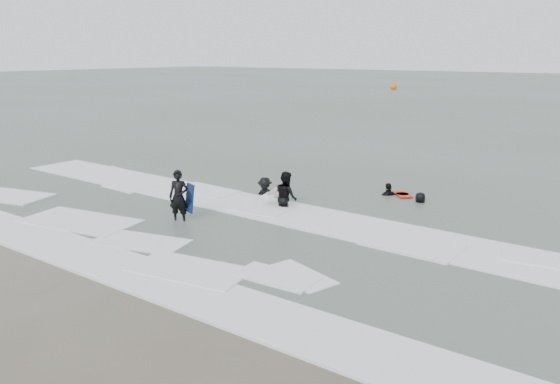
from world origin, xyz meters
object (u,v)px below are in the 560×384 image
Objects in this scene: surfer_wading at (286,208)px; surfer_right_far at (420,203)px; surfer_right_near at (388,196)px; buoy at (394,87)px; surfer_breaker at (265,197)px; surfer_centre at (180,223)px.

surfer_right_far is (3.70, 3.53, 0.00)m from surfer_wading.
surfer_right_near is at bearing -90.92° from surfer_wading.
surfer_right_near is 1.02× the size of buoy.
surfer_wading is 1.17× the size of surfer_breaker.
surfer_breaker is 0.99× the size of buoy.
buoy reaches higher than surfer_centre.
surfer_wading reaches higher than surfer_breaker.
surfer_right_far is at bearing 123.82° from surfer_right_near.
buoy is at bearing -96.91° from surfer_right_far.
surfer_breaker is at bearing -5.56° from surfer_right_far.
surfer_right_far is at bearing 25.66° from surfer_centre.
surfer_centre is at bearing -106.50° from surfer_breaker.
buoy reaches higher than surfer_breaker.
surfer_right_near is 66.52m from buoy.
surfer_wading is 4.42m from surfer_right_near.
surfer_right_near is 1.45m from surfer_right_far.
surfer_breaker is 4.91m from surfer_right_near.
buoy is (-24.09, 67.62, 0.42)m from surfer_centre.
surfer_wading is at bearing 36.69° from surfer_centre.
surfer_breaker reaches higher than surfer_right_far.
surfer_centre is at bearing -70.39° from buoy.
surfer_right_far is (5.51, 7.11, 0.00)m from surfer_centre.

